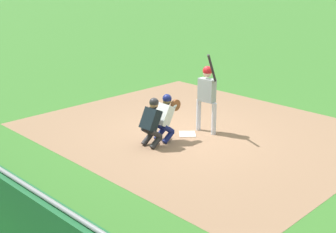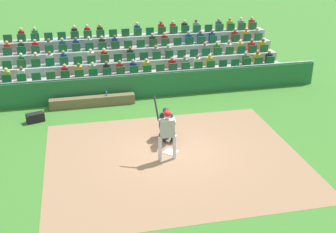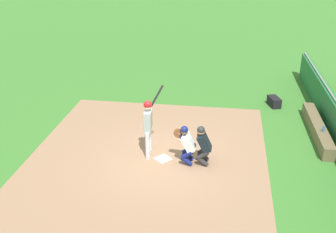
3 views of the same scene
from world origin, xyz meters
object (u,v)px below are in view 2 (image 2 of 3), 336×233
object	(u,v)px
dugout_bench	(93,101)
home_plate_umpire	(165,121)
equipment_duffel_bag	(35,118)
batter_at_plate	(167,129)
catcher_crouching	(169,126)
home_plate_marker	(171,152)
water_bottle_on_bench	(107,93)

from	to	relation	value
dugout_bench	home_plate_umpire	bearing A→B (deg)	122.29
dugout_bench	equipment_duffel_bag	size ratio (longest dim) A/B	5.42
batter_at_plate	catcher_crouching	distance (m)	1.37
batter_at_plate	home_plate_umpire	xyz separation A→B (m)	(-0.35, -1.74, -0.48)
home_plate_marker	catcher_crouching	distance (m)	1.02
batter_at_plate	home_plate_umpire	world-z (taller)	batter_at_plate
home_plate_umpire	water_bottle_on_bench	world-z (taller)	home_plate_umpire
batter_at_plate	water_bottle_on_bench	distance (m)	5.90
home_plate_umpire	equipment_duffel_bag	size ratio (longest dim) A/B	1.82
home_plate_marker	equipment_duffel_bag	size ratio (longest dim) A/B	0.62
catcher_crouching	home_plate_umpire	size ratio (longest dim) A/B	0.99
home_plate_umpire	dugout_bench	size ratio (longest dim) A/B	0.34
home_plate_umpire	dugout_bench	bearing A→B (deg)	-57.71
home_plate_marker	water_bottle_on_bench	bearing A→B (deg)	-71.58
catcher_crouching	water_bottle_on_bench	bearing A→B (deg)	-67.48
equipment_duffel_bag	batter_at_plate	bearing A→B (deg)	119.16
catcher_crouching	water_bottle_on_bench	distance (m)	4.81
home_plate_marker	catcher_crouching	xyz separation A→B (m)	(-0.12, -0.74, 0.69)
batter_at_plate	catcher_crouching	world-z (taller)	batter_at_plate
home_plate_umpire	water_bottle_on_bench	xyz separation A→B (m)	(1.82, -3.94, -0.16)
home_plate_marker	dugout_bench	size ratio (longest dim) A/B	0.12
home_plate_marker	water_bottle_on_bench	size ratio (longest dim) A/B	2.17
catcher_crouching	home_plate_umpire	world-z (taller)	home_plate_umpire
catcher_crouching	equipment_duffel_bag	world-z (taller)	catcher_crouching
home_plate_marker	equipment_duffel_bag	distance (m)	6.23
batter_at_plate	equipment_duffel_bag	distance (m)	6.44
batter_at_plate	dugout_bench	xyz separation A→B (m)	(2.12, -5.65, -0.95)
home_plate_umpire	water_bottle_on_bench	size ratio (longest dim) A/B	6.31
dugout_bench	equipment_duffel_bag	bearing A→B (deg)	26.54
home_plate_marker	dugout_bench	distance (m)	5.68
catcher_crouching	water_bottle_on_bench	world-z (taller)	catcher_crouching
home_plate_marker	water_bottle_on_bench	distance (m)	5.49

